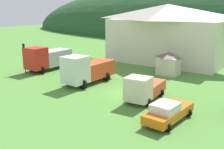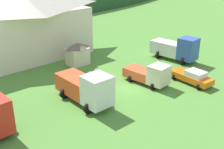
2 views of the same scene
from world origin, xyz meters
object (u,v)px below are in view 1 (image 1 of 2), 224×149
object	(u,v)px
service_pickup_orange	(168,112)
traffic_cone_near_pickup	(121,113)
crane_truck_red	(47,58)
traffic_light_west	(24,55)
light_truck_cream	(144,88)
play_shed_cream	(168,63)
depot_building	(167,33)
heavy_rig_white	(86,69)

from	to	relation	value
service_pickup_orange	traffic_cone_near_pickup	world-z (taller)	service_pickup_orange
crane_truck_red	traffic_light_west	xyz separation A→B (m)	(-1.12, -2.96, 0.70)
traffic_light_west	light_truck_cream	bearing A→B (deg)	-1.27
play_shed_cream	depot_building	bearing A→B (deg)	116.94
heavy_rig_white	light_truck_cream	distance (m)	8.44
crane_truck_red	traffic_light_west	world-z (taller)	traffic_light_west
heavy_rig_white	traffic_cone_near_pickup	distance (m)	9.89
crane_truck_red	heavy_rig_white	distance (m)	9.57
play_shed_cream	service_pickup_orange	bearing A→B (deg)	-66.08
light_truck_cream	traffic_cone_near_pickup	xyz separation A→B (m)	(-0.05, -3.87, -1.27)
play_shed_cream	service_pickup_orange	size ratio (longest dim) A/B	0.58
crane_truck_red	light_truck_cream	distance (m)	17.98
depot_building	crane_truck_red	xyz separation A→B (m)	(-11.46, -15.25, -3.02)
heavy_rig_white	traffic_cone_near_pickup	size ratio (longest dim) A/B	11.55
play_shed_cream	heavy_rig_white	world-z (taller)	heavy_rig_white
light_truck_cream	traffic_light_west	xyz separation A→B (m)	(-18.77, 0.42, 1.24)
service_pickup_orange	traffic_light_west	xyz separation A→B (m)	(-22.72, 3.56, 1.67)
traffic_cone_near_pickup	play_shed_cream	bearing A→B (deg)	98.72
depot_building	traffic_cone_near_pickup	distance (m)	23.81
heavy_rig_white	service_pickup_orange	world-z (taller)	heavy_rig_white
play_shed_cream	heavy_rig_white	bearing A→B (deg)	-121.46
traffic_cone_near_pickup	service_pickup_orange	bearing A→B (deg)	10.38
service_pickup_orange	traffic_light_west	world-z (taller)	traffic_light_west
depot_building	light_truck_cream	size ratio (longest dim) A/B	3.42
crane_truck_red	traffic_light_west	bearing A→B (deg)	-22.02
traffic_light_west	service_pickup_orange	bearing A→B (deg)	-8.90
play_shed_cream	traffic_cone_near_pickup	xyz separation A→B (m)	(2.29, -14.91, -1.61)
light_truck_cream	traffic_light_west	world-z (taller)	traffic_light_west
crane_truck_red	light_truck_cream	xyz separation A→B (m)	(17.66, -3.38, -0.53)
crane_truck_red	service_pickup_orange	xyz separation A→B (m)	(21.61, -6.52, -0.97)
heavy_rig_white	light_truck_cream	bearing A→B (deg)	82.38
service_pickup_orange	traffic_cone_near_pickup	bearing A→B (deg)	-75.59
heavy_rig_white	traffic_cone_near_pickup	xyz separation A→B (m)	(8.28, -5.11, -1.76)
crane_truck_red	service_pickup_orange	distance (m)	22.59
traffic_light_west	traffic_cone_near_pickup	xyz separation A→B (m)	(18.72, -4.29, -2.50)
depot_building	traffic_cone_near_pickup	xyz separation A→B (m)	(6.14, -22.50, -4.82)
traffic_cone_near_pickup	crane_truck_red	bearing A→B (deg)	157.62
traffic_cone_near_pickup	depot_building	bearing A→B (deg)	105.27
heavy_rig_white	service_pickup_orange	bearing A→B (deg)	71.22
traffic_cone_near_pickup	heavy_rig_white	bearing A→B (deg)	148.31
play_shed_cream	traffic_light_west	xyz separation A→B (m)	(-16.44, -10.62, 0.89)
service_pickup_orange	traffic_cone_near_pickup	distance (m)	4.15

